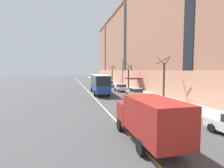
% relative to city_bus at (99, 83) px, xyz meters
% --- Properties ---
extents(ground_plane, '(260.00, 260.00, 0.00)m').
position_rel_city_bus_xyz_m(ground_plane, '(-0.62, 1.93, -2.09)').
color(ground_plane, '#424244').
extents(sidewalk, '(4.14, 160.00, 0.15)m').
position_rel_city_bus_xyz_m(sidewalk, '(8.19, 4.93, -2.02)').
color(sidewalk, '#9E9B93').
rests_on(sidewalk, ground).
extents(apartment_facade, '(15.20, 110.00, 25.00)m').
position_rel_city_bus_xyz_m(apartment_facade, '(16.24, 1.93, 10.39)').
color(apartment_facade, '#B2755B').
rests_on(apartment_facade, ground).
extents(city_bus, '(3.14, 11.24, 3.61)m').
position_rel_city_bus_xyz_m(city_bus, '(0.00, 0.00, 0.00)').
color(city_bus, navy).
rests_on(city_bus, ground).
extents(parked_car_silver_0, '(2.09, 4.31, 1.56)m').
position_rel_city_bus_xyz_m(parked_car_silver_0, '(5.06, 2.54, -1.31)').
color(parked_car_silver_0, '#B7B7BC').
rests_on(parked_car_silver_0, ground).
extents(parked_car_green_1, '(1.95, 4.60, 1.56)m').
position_rel_city_bus_xyz_m(parked_car_green_1, '(5.00, 33.08, -1.31)').
color(parked_car_green_1, '#23603D').
rests_on(parked_car_green_1, ground).
extents(parked_car_navy_3, '(2.02, 4.32, 1.56)m').
position_rel_city_bus_xyz_m(parked_car_navy_3, '(5.07, 19.46, -1.31)').
color(parked_car_navy_3, navy).
rests_on(parked_car_navy_3, ground).
extents(parked_car_champagne_4, '(1.96, 4.79, 1.56)m').
position_rel_city_bus_xyz_m(parked_car_champagne_4, '(4.92, -6.01, -1.31)').
color(parked_car_champagne_4, '#BCAD89').
rests_on(parked_car_champagne_4, ground).
extents(parked_car_silver_5, '(2.03, 4.45, 1.56)m').
position_rel_city_bus_xyz_m(parked_car_silver_5, '(5.06, 13.45, -1.31)').
color(parked_car_silver_5, '#B7B7BC').
rests_on(parked_car_silver_5, ground).
extents(parked_car_green_6, '(2.09, 4.57, 1.56)m').
position_rel_city_bus_xyz_m(parked_car_green_6, '(5.07, 26.51, -1.31)').
color(parked_car_green_6, '#23603D').
rests_on(parked_car_green_6, ground).
extents(box_truck, '(2.37, 6.56, 2.84)m').
position_rel_city_bus_xyz_m(box_truck, '(-1.05, -23.17, -0.46)').
color(box_truck, maroon).
rests_on(box_truck, ground).
extents(street_tree_near_corner, '(2.00, 2.01, 6.58)m').
position_rel_city_bus_xyz_m(street_tree_near_corner, '(7.79, -9.79, 1.30)').
color(street_tree_near_corner, brown).
rests_on(street_tree_near_corner, sidewalk).
extents(street_tree_mid_block, '(1.94, 1.90, 5.97)m').
position_rel_city_bus_xyz_m(street_tree_mid_block, '(7.80, 5.60, 1.04)').
color(street_tree_mid_block, brown).
rests_on(street_tree_mid_block, sidewalk).
extents(street_tree_far_uptown, '(2.09, 1.90, 6.07)m').
position_rel_city_bus_xyz_m(street_tree_far_uptown, '(7.82, 21.04, 1.22)').
color(street_tree_far_uptown, brown).
rests_on(street_tree_far_uptown, sidewalk).
extents(street_lamp, '(0.36, 1.48, 6.67)m').
position_rel_city_bus_xyz_m(street_lamp, '(6.72, 6.33, 2.16)').
color(street_lamp, '#2D2D30').
rests_on(street_lamp, sidewalk).
extents(fire_hydrant, '(0.42, 0.24, 0.72)m').
position_rel_city_bus_xyz_m(fire_hydrant, '(6.62, -12.95, -1.60)').
color(fire_hydrant, red).
rests_on(fire_hydrant, sidewalk).
extents(lane_centerline, '(0.16, 140.00, 0.01)m').
position_rel_city_bus_xyz_m(lane_centerline, '(-1.70, 4.93, -2.09)').
color(lane_centerline, '#E0D66B').
rests_on(lane_centerline, ground).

